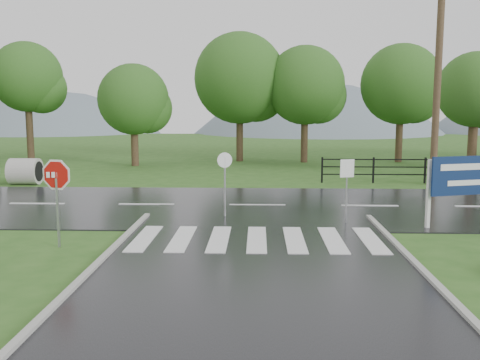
{
  "coord_description": "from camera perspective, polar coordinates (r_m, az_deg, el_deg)",
  "views": [
    {
      "loc": [
        0.03,
        -8.82,
        3.56
      ],
      "look_at": [
        -0.48,
        6.0,
        1.5
      ],
      "focal_mm": 40.0,
      "sensor_mm": 36.0,
      "label": 1
    }
  ],
  "objects": [
    {
      "name": "utility_pole_east",
      "position": [
        25.61,
        20.34,
        10.19
      ],
      "size": [
        1.68,
        0.31,
        9.44
      ],
      "color": "#473523",
      "rests_on": "ground"
    },
    {
      "name": "reg_sign_small",
      "position": [
        16.26,
        11.33,
        0.2
      ],
      "size": [
        0.43,
        0.14,
        1.99
      ],
      "color": "#939399",
      "rests_on": "ground"
    },
    {
      "name": "treeline",
      "position": [
        33.03,
        3.66,
        1.71
      ],
      "size": [
        83.2,
        5.2,
        10.0
      ],
      "color": "#26561A",
      "rests_on": "ground"
    },
    {
      "name": "crosswalk",
      "position": [
        14.26,
        1.81,
        -6.31
      ],
      "size": [
        6.5,
        2.8,
        0.02
      ],
      "color": "silver",
      "rests_on": "ground"
    },
    {
      "name": "main_road",
      "position": [
        19.15,
        1.86,
        -2.81
      ],
      "size": [
        90.0,
        8.0,
        0.04
      ],
      "primitive_type": "cube",
      "color": "black",
      "rests_on": "ground"
    },
    {
      "name": "entrance_tree_left",
      "position": [
        28.31,
        23.82,
        8.74
      ],
      "size": [
        3.62,
        3.62,
        6.15
      ],
      "color": "#3D2B1C",
      "rests_on": "ground"
    },
    {
      "name": "ground",
      "position": [
        9.51,
        1.7,
        -14.08
      ],
      "size": [
        120.0,
        120.0,
        0.0
      ],
      "primitive_type": "plane",
      "color": "#2E5A1E",
      "rests_on": "ground"
    },
    {
      "name": "fence_west",
      "position": [
        26.15,
        19.15,
        1.24
      ],
      "size": [
        9.58,
        0.08,
        1.2
      ],
      "color": "black",
      "rests_on": "ground"
    },
    {
      "name": "estate_billboard",
      "position": [
        16.69,
        23.23,
        0.09
      ],
      "size": [
        2.37,
        0.79,
        2.14
      ],
      "color": "silver",
      "rests_on": "ground"
    },
    {
      "name": "stop_sign",
      "position": [
        14.11,
        -18.99,
        -0.18
      ],
      "size": [
        1.04,
        0.24,
        2.39
      ],
      "color": "#939399",
      "rests_on": "ground"
    },
    {
      "name": "hills",
      "position": [
        76.33,
        4.55,
        -6.6
      ],
      "size": [
        102.0,
        48.0,
        48.0
      ],
      "color": "slate",
      "rests_on": "ground"
    },
    {
      "name": "reg_sign_round",
      "position": [
        16.99,
        -1.64,
        0.41
      ],
      "size": [
        0.47,
        0.18,
        2.1
      ],
      "color": "#939399",
      "rests_on": "ground"
    }
  ]
}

